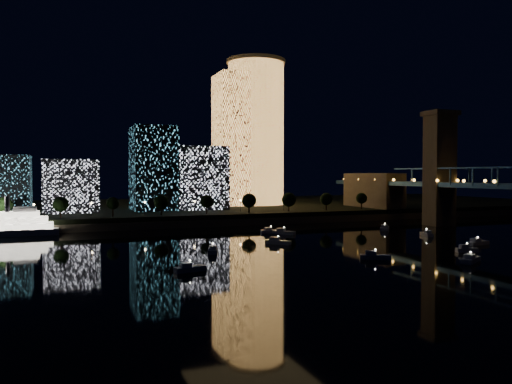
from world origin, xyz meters
TOP-DOWN VIEW (x-y plane):
  - ground at (0.00, 0.00)m, footprint 520.00×520.00m
  - far_bank at (0.00, 160.00)m, footprint 420.00×160.00m
  - seawall at (0.00, 82.00)m, footprint 420.00×6.00m
  - tower_cylindrical at (15.50, 144.94)m, footprint 34.00×34.00m
  - tower_rectangular at (3.09, 142.95)m, footprint 23.11×23.11m
  - midrise_blocks at (-59.36, 121.56)m, footprint 109.05×26.36m
  - motorboats at (-3.45, 13.24)m, footprint 103.60×82.19m
  - esplanade_trees at (-30.11, 88.00)m, footprint 165.91×6.72m
  - street_lamps at (-34.00, 94.00)m, footprint 132.70×0.70m

SIDE VIEW (x-z plane):
  - ground at x=0.00m, z-range 0.00..0.00m
  - motorboats at x=-3.45m, z-range -0.58..2.20m
  - seawall at x=0.00m, z-range 0.00..3.00m
  - far_bank at x=0.00m, z-range 0.00..5.00m
  - street_lamps at x=-34.00m, z-range 6.20..11.85m
  - esplanade_trees at x=-30.11m, z-range 6.04..14.90m
  - midrise_blocks at x=-59.36m, z-range 0.85..41.41m
  - tower_rectangular at x=3.09m, z-range 5.00..78.54m
  - tower_cylindrical at x=15.50m, z-range 5.13..88.19m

